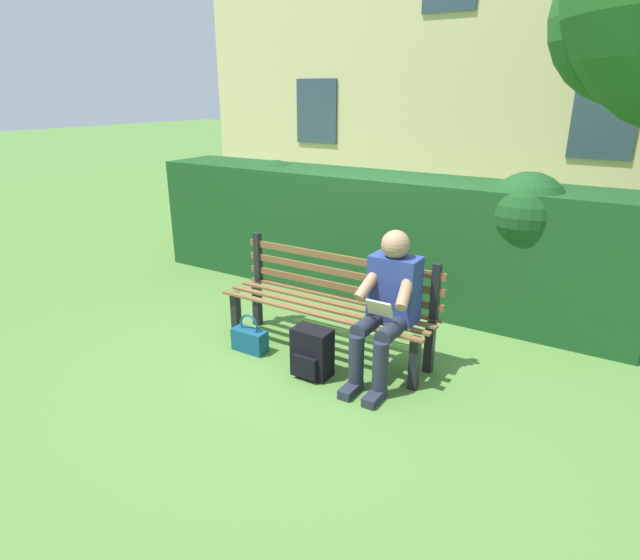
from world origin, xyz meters
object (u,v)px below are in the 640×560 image
Objects in this scene: backpack at (312,353)px; handbag at (250,339)px; park_bench at (331,301)px; person_seated at (387,303)px.

handbag is (0.69, -0.07, -0.09)m from backpack.
park_bench is 1.62× the size of person_seated.
handbag is at bearing 10.79° from person_seated.
park_bench is at bearing -145.50° from handbag.
park_bench is 4.75× the size of backpack.
person_seated is at bearing 164.02° from park_bench.
park_bench is 5.51× the size of handbag.
backpack is 0.70m from handbag.
handbag is (0.58, 0.40, -0.35)m from park_bench.
person_seated is at bearing -149.54° from backpack.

